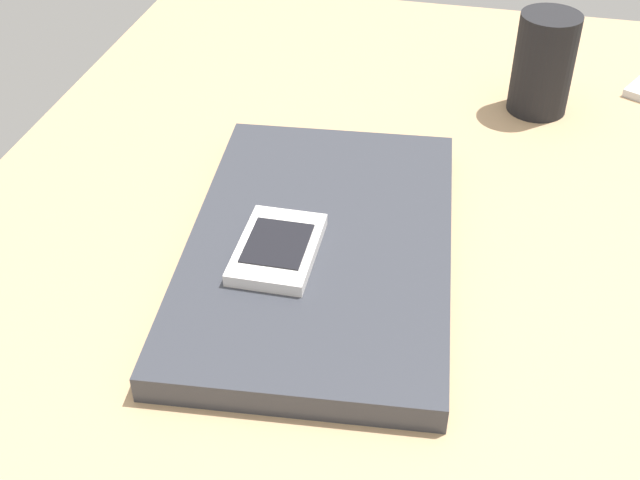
# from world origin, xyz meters

# --- Properties ---
(desk_surface) EXTENTS (1.20, 0.80, 0.03)m
(desk_surface) POSITION_xyz_m (0.00, 0.00, 0.01)
(desk_surface) COLOR tan
(desk_surface) RESTS_ON ground
(laptop_closed) EXTENTS (0.37, 0.25, 0.02)m
(laptop_closed) POSITION_xyz_m (-0.02, -0.05, 0.04)
(laptop_closed) COLOR #33353D
(laptop_closed) RESTS_ON desk_surface
(cell_phone_on_laptop) EXTENTS (0.10, 0.06, 0.01)m
(cell_phone_on_laptop) POSITION_xyz_m (0.01, -0.08, 0.06)
(cell_phone_on_laptop) COLOR silver
(cell_phone_on_laptop) RESTS_ON laptop_closed
(pen_cup) EXTENTS (0.06, 0.06, 0.11)m
(pen_cup) POSITION_xyz_m (-0.33, 0.13, 0.08)
(pen_cup) COLOR black
(pen_cup) RESTS_ON desk_surface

